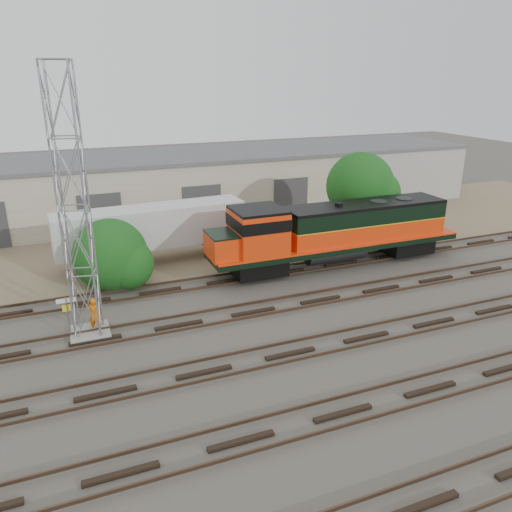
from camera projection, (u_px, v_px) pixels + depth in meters
name	position (u px, v px, depth m)	size (l,w,h in m)	color
ground	(264.00, 326.00, 24.95)	(140.00, 140.00, 0.00)	#47423A
dirt_strip	(189.00, 239.00, 38.03)	(80.00, 16.00, 0.02)	#726047
tracks	(290.00, 353.00, 22.31)	(80.00, 20.40, 0.28)	black
warehouse	(165.00, 185.00, 44.10)	(58.40, 10.40, 5.30)	beige
locomotive	(333.00, 232.00, 31.92)	(17.09, 3.00, 4.11)	black
signal_tower	(75.00, 213.00, 22.05)	(1.83, 1.83, 12.41)	gray
sign_post	(67.00, 310.00, 23.24)	(0.87, 0.07, 2.13)	gray
worker	(95.00, 315.00, 24.13)	(0.65, 0.42, 1.77)	orange
semi_trailer	(156.00, 227.00, 32.72)	(12.42, 3.14, 3.79)	silver
dumpster_blue	(358.00, 203.00, 45.69)	(1.60, 1.50, 1.50)	#153596
dumpster_red	(391.00, 200.00, 47.08)	(1.50, 1.40, 1.40)	maroon
tree_mid	(115.00, 257.00, 29.06)	(4.53, 4.31, 4.31)	#382619
tree_east	(364.00, 188.00, 36.24)	(5.16, 4.92, 6.64)	#382619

